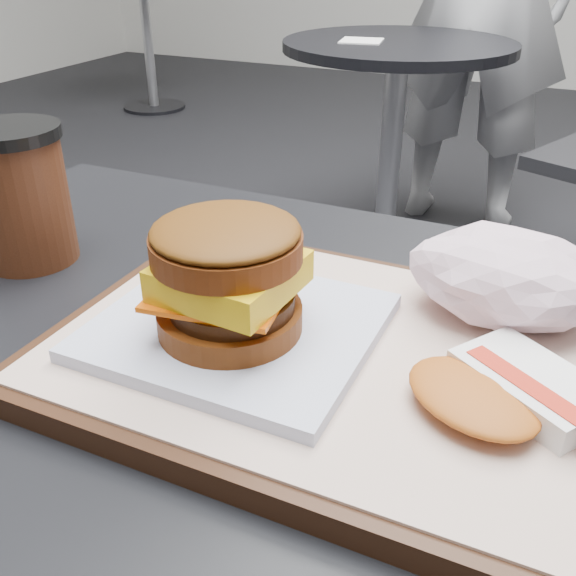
% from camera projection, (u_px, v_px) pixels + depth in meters
% --- Properties ---
extents(customer_table, '(0.80, 0.60, 0.77)m').
position_uv_depth(customer_table, '(247.00, 530.00, 0.56)').
color(customer_table, '#A5A5AA').
rests_on(customer_table, ground).
extents(serving_tray, '(0.38, 0.28, 0.02)m').
position_uv_depth(serving_tray, '(325.00, 354.00, 0.45)').
color(serving_tray, black).
rests_on(serving_tray, customer_table).
extents(breakfast_sandwich, '(0.19, 0.17, 0.09)m').
position_uv_depth(breakfast_sandwich, '(231.00, 289.00, 0.43)').
color(breakfast_sandwich, white).
rests_on(breakfast_sandwich, serving_tray).
extents(hash_brown, '(0.14, 0.13, 0.02)m').
position_uv_depth(hash_brown, '(505.00, 390.00, 0.38)').
color(hash_brown, white).
rests_on(hash_brown, serving_tray).
extents(crumpled_wrapper, '(0.14, 0.11, 0.06)m').
position_uv_depth(crumpled_wrapper, '(508.00, 276.00, 0.47)').
color(crumpled_wrapper, white).
rests_on(crumpled_wrapper, serving_tray).
extents(coffee_cup, '(0.09, 0.09, 0.13)m').
position_uv_depth(coffee_cup, '(20.00, 193.00, 0.57)').
color(coffee_cup, '#441F10').
rests_on(coffee_cup, customer_table).
extents(neighbor_table, '(0.70, 0.70, 0.75)m').
position_uv_depth(neighbor_table, '(394.00, 108.00, 2.01)').
color(neighbor_table, black).
rests_on(neighbor_table, ground).
extents(napkin, '(0.14, 0.14, 0.00)m').
position_uv_depth(napkin, '(361.00, 41.00, 1.89)').
color(napkin, white).
rests_on(napkin, neighbor_table).
extents(bg_table_mid, '(0.66, 0.66, 0.75)m').
position_uv_depth(bg_table_mid, '(145.00, 17.00, 3.98)').
color(bg_table_mid, black).
rests_on(bg_table_mid, ground).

